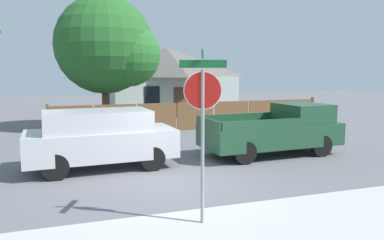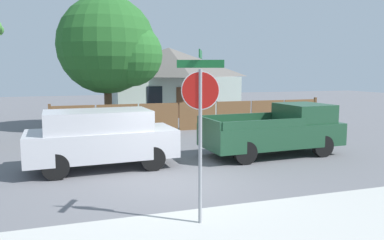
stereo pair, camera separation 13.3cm
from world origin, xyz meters
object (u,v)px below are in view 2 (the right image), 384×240
Objects in this scene: red_suv at (101,137)px; orange_pickup at (277,130)px; house at (169,79)px; oak_tree at (112,47)px; stop_sign at (200,107)px.

orange_pickup is at bearing -2.54° from red_suv.
house is 1.32× the size of oak_tree.
red_suv reaches higher than orange_pickup.
house is 1.79× the size of orange_pickup.
orange_pickup is (6.20, 0.01, -0.10)m from red_suv.
oak_tree reaches higher than stop_sign.
house is 15.20m from orange_pickup.
stop_sign is at bearing -135.88° from orange_pickup.
red_suv is at bearing 177.46° from orange_pickup.
stop_sign is at bearing -75.86° from red_suv.
stop_sign is at bearing -102.95° from house.
orange_pickup is at bearing -89.73° from house.
oak_tree is 1.50× the size of red_suv.
red_suv is (-1.27, -8.15, -3.25)m from oak_tree.
stop_sign is (-4.70, -4.99, 1.42)m from orange_pickup.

